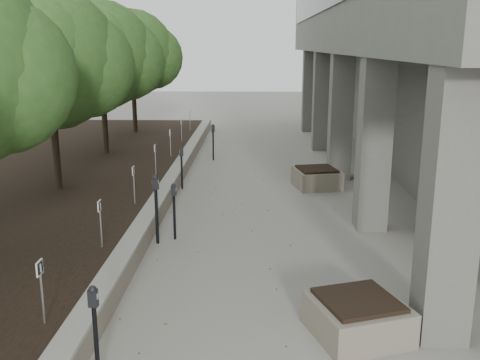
# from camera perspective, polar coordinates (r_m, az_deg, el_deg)

# --- Properties ---
(retaining_wall) EXTENTS (0.39, 26.00, 0.50)m
(retaining_wall) POSITION_cam_1_polar(r_m,az_deg,el_deg) (16.11, -7.29, -0.47)
(retaining_wall) COLOR gray
(retaining_wall) RESTS_ON ground
(planting_bed) EXTENTS (7.00, 26.00, 0.40)m
(planting_bed) POSITION_cam_1_polar(r_m,az_deg,el_deg) (17.07, -19.57, -0.53)
(planting_bed) COLOR black
(planting_bed) RESTS_ON ground
(crabapple_tree_3) EXTENTS (4.60, 4.00, 5.44)m
(crabapple_tree_3) POSITION_cam_1_polar(r_m,az_deg,el_deg) (15.44, -19.32, 9.04)
(crabapple_tree_3) COLOR #2B5320
(crabapple_tree_3) RESTS_ON planting_bed
(crabapple_tree_4) EXTENTS (4.60, 4.00, 5.44)m
(crabapple_tree_4) POSITION_cam_1_polar(r_m,az_deg,el_deg) (20.18, -14.33, 10.39)
(crabapple_tree_4) COLOR #2B5320
(crabapple_tree_4) RESTS_ON planting_bed
(crabapple_tree_5) EXTENTS (4.60, 4.00, 5.44)m
(crabapple_tree_5) POSITION_cam_1_polar(r_m,az_deg,el_deg) (25.03, -11.24, 11.18)
(crabapple_tree_5) COLOR #2B5320
(crabapple_tree_5) RESTS_ON planting_bed
(parking_sign_2) EXTENTS (0.04, 0.22, 0.96)m
(parking_sign_2) POSITION_cam_1_polar(r_m,az_deg,el_deg) (8.24, -20.16, -11.07)
(parking_sign_2) COLOR black
(parking_sign_2) RESTS_ON planting_bed
(parking_sign_3) EXTENTS (0.04, 0.22, 0.96)m
(parking_sign_3) POSITION_cam_1_polar(r_m,az_deg,el_deg) (10.88, -14.47, -4.51)
(parking_sign_3) COLOR black
(parking_sign_3) RESTS_ON planting_bed
(parking_sign_4) EXTENTS (0.04, 0.22, 0.96)m
(parking_sign_4) POSITION_cam_1_polar(r_m,az_deg,el_deg) (13.67, -11.11, -0.53)
(parking_sign_4) COLOR black
(parking_sign_4) RESTS_ON planting_bed
(parking_sign_5) EXTENTS (0.04, 0.22, 0.96)m
(parking_sign_5) POSITION_cam_1_polar(r_m,az_deg,el_deg) (16.53, -8.90, 2.08)
(parking_sign_5) COLOR black
(parking_sign_5) RESTS_ON planting_bed
(parking_sign_6) EXTENTS (0.04, 0.22, 0.96)m
(parking_sign_6) POSITION_cam_1_polar(r_m,az_deg,el_deg) (19.44, -7.34, 3.92)
(parking_sign_6) COLOR black
(parking_sign_6) RESTS_ON planting_bed
(parking_sign_7) EXTENTS (0.04, 0.22, 0.96)m
(parking_sign_7) POSITION_cam_1_polar(r_m,az_deg,el_deg) (22.37, -6.19, 5.27)
(parking_sign_7) COLOR black
(parking_sign_7) RESTS_ON planting_bed
(parking_sign_8) EXTENTS (0.04, 0.22, 0.96)m
(parking_sign_8) POSITION_cam_1_polar(r_m,az_deg,el_deg) (25.31, -5.30, 6.31)
(parking_sign_8) COLOR black
(parking_sign_8) RESTS_ON planting_bed
(parking_meter_1) EXTENTS (0.14, 0.10, 1.37)m
(parking_meter_1) POSITION_cam_1_polar(r_m,az_deg,el_deg) (7.36, -14.96, -15.52)
(parking_meter_1) COLOR black
(parking_meter_1) RESTS_ON ground
(parking_meter_2) EXTENTS (0.13, 0.10, 1.30)m
(parking_meter_2) POSITION_cam_1_polar(r_m,az_deg,el_deg) (12.16, -6.94, -3.32)
(parking_meter_2) COLOR black
(parking_meter_2) RESTS_ON ground
(parking_meter_3) EXTENTS (0.16, 0.12, 1.56)m
(parking_meter_3) POSITION_cam_1_polar(r_m,az_deg,el_deg) (11.92, -8.79, -3.09)
(parking_meter_3) COLOR black
(parking_meter_3) RESTS_ON ground
(parking_meter_4) EXTENTS (0.15, 0.13, 1.29)m
(parking_meter_4) POSITION_cam_1_polar(r_m,az_deg,el_deg) (16.40, -6.16, 1.24)
(parking_meter_4) COLOR black
(parking_meter_4) RESTS_ON ground
(parking_meter_5) EXTENTS (0.16, 0.14, 1.38)m
(parking_meter_5) POSITION_cam_1_polar(r_m,az_deg,el_deg) (20.48, -2.85, 4.00)
(parking_meter_5) COLOR black
(parking_meter_5) RESTS_ON ground
(planter_front) EXTENTS (1.64, 1.64, 0.60)m
(planter_front) POSITION_cam_1_polar(r_m,az_deg,el_deg) (8.55, 12.27, -13.87)
(planter_front) COLOR gray
(planter_front) RESTS_ON ground
(planter_back) EXTENTS (1.53, 1.53, 0.60)m
(planter_back) POSITION_cam_1_polar(r_m,az_deg,el_deg) (16.77, 8.07, 0.27)
(planter_back) COLOR gray
(planter_back) RESTS_ON ground
(berry_scatter) EXTENTS (3.30, 14.10, 0.02)m
(berry_scatter) POSITION_cam_1_polar(r_m,az_deg,el_deg) (12.20, -2.00, -6.34)
(berry_scatter) COLOR maroon
(berry_scatter) RESTS_ON ground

